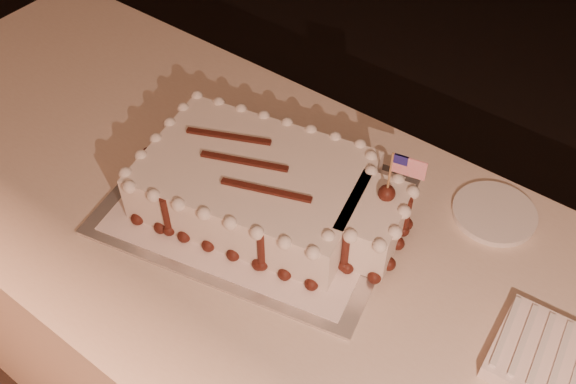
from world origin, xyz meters
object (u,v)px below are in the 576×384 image
Objects in this scene: side_plate at (494,213)px; banquet_table at (326,366)px; cake_board at (256,204)px; napkin_stack at (566,367)px; sheet_cake at (269,189)px.

banquet_table is at bearing -121.67° from side_plate.
cake_board is (-0.21, 0.03, 0.38)m from banquet_table.
napkin_stack is at bearing 6.24° from banquet_table.
banquet_table is 4.38× the size of sheet_cake.
sheet_cake is (-0.18, 0.04, 0.44)m from banquet_table.
side_plate is (0.39, 0.26, 0.00)m from cake_board.
banquet_table is 0.57m from napkin_stack.
napkin_stack is at bearing -46.76° from side_plate.
side_plate is (0.18, 0.29, 0.38)m from banquet_table.
sheet_cake is at bearing -144.86° from side_plate.
cake_board is 3.42× the size of side_plate.
side_plate is (-0.23, 0.25, -0.01)m from napkin_stack.
side_plate reaches higher than cake_board.
banquet_table is 0.51m from side_plate.
cake_board is 0.06m from sheet_cake.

